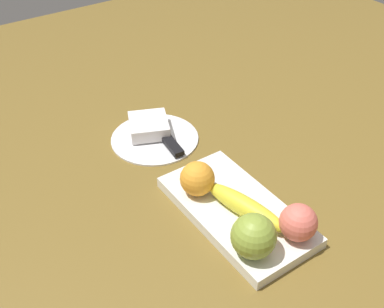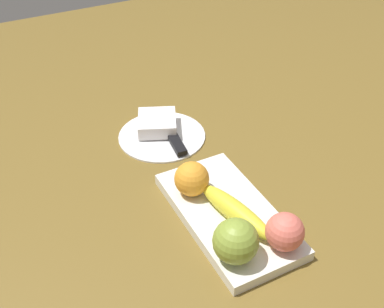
% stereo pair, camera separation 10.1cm
% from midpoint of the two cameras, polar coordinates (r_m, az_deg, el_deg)
% --- Properties ---
extents(ground_plane, '(2.40, 2.40, 0.00)m').
position_cam_midpoint_polar(ground_plane, '(0.95, 6.93, -7.36)').
color(ground_plane, brown).
extents(fruit_tray, '(0.32, 0.17, 0.02)m').
position_cam_midpoint_polar(fruit_tray, '(0.94, 7.50, -7.30)').
color(fruit_tray, white).
rests_on(fruit_tray, ground_plane).
extents(apple, '(0.08, 0.08, 0.08)m').
position_cam_midpoint_polar(apple, '(0.82, 8.83, -10.49)').
color(apple, olive).
rests_on(apple, fruit_tray).
extents(banana, '(0.19, 0.08, 0.04)m').
position_cam_midpoint_polar(banana, '(0.90, 8.41, -6.96)').
color(banana, yellow).
rests_on(banana, fruit_tray).
extents(orange_near_apple, '(0.07, 0.07, 0.07)m').
position_cam_midpoint_polar(orange_near_apple, '(0.94, 3.05, -3.13)').
color(orange_near_apple, orange).
rests_on(orange_near_apple, fruit_tray).
extents(peach, '(0.07, 0.07, 0.07)m').
position_cam_midpoint_polar(peach, '(0.86, 14.46, -9.20)').
color(peach, '#E56B5C').
rests_on(peach, fruit_tray).
extents(dinner_plate, '(0.21, 0.21, 0.01)m').
position_cam_midpoint_polar(dinner_plate, '(1.15, -1.05, 2.21)').
color(dinner_plate, white).
rests_on(dinner_plate, ground_plane).
extents(folded_napkin, '(0.13, 0.12, 0.03)m').
position_cam_midpoint_polar(folded_napkin, '(1.15, -1.64, 3.70)').
color(folded_napkin, white).
rests_on(folded_napkin, dinner_plate).
extents(knife, '(0.18, 0.04, 0.01)m').
position_cam_midpoint_polar(knife, '(1.12, 0.41, 1.67)').
color(knife, silver).
rests_on(knife, dinner_plate).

